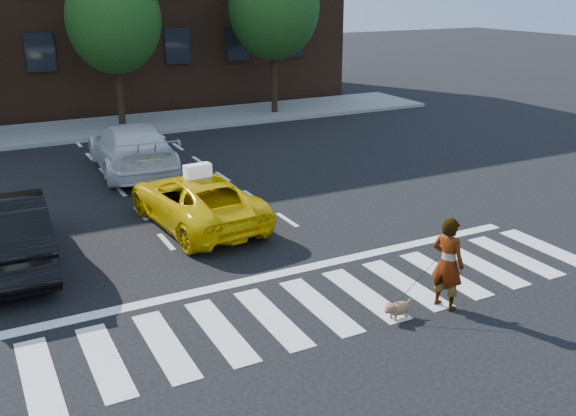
{
  "coord_description": "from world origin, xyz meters",
  "views": [
    {
      "loc": [
        -5.5,
        -9.25,
        5.73
      ],
      "look_at": [
        0.6,
        2.43,
        1.1
      ],
      "focal_mm": 40.0,
      "sensor_mm": 36.0,
      "label": 1
    }
  ],
  "objects_px": {
    "tree_mid": "(113,7)",
    "woman": "(448,263)",
    "white_suv": "(132,148)",
    "dog": "(397,309)",
    "taxi": "(196,200)",
    "black_sedan": "(3,229)"
  },
  "relations": [
    {
      "from": "white_suv",
      "to": "woman",
      "type": "xyz_separation_m",
      "value": [
        2.77,
        -11.8,
        0.1
      ]
    },
    {
      "from": "tree_mid",
      "to": "woman",
      "type": "distance_m",
      "value": 18.59
    },
    {
      "from": "woman",
      "to": "dog",
      "type": "height_order",
      "value": "woman"
    },
    {
      "from": "taxi",
      "to": "woman",
      "type": "relative_size",
      "value": 2.61
    },
    {
      "from": "tree_mid",
      "to": "black_sedan",
      "type": "distance_m",
      "value": 14.04
    },
    {
      "from": "tree_mid",
      "to": "black_sedan",
      "type": "bearing_deg",
      "value": -114.31
    },
    {
      "from": "tree_mid",
      "to": "woman",
      "type": "xyz_separation_m",
      "value": [
        1.52,
        -18.1,
        -3.96
      ]
    },
    {
      "from": "white_suv",
      "to": "dog",
      "type": "xyz_separation_m",
      "value": [
        1.71,
        -11.76,
        -0.58
      ]
    },
    {
      "from": "dog",
      "to": "taxi",
      "type": "bearing_deg",
      "value": 97.43
    },
    {
      "from": "tree_mid",
      "to": "taxi",
      "type": "relative_size",
      "value": 1.53
    },
    {
      "from": "tree_mid",
      "to": "woman",
      "type": "bearing_deg",
      "value": -85.21
    },
    {
      "from": "tree_mid",
      "to": "dog",
      "type": "relative_size",
      "value": 11.25
    },
    {
      "from": "tree_mid",
      "to": "white_suv",
      "type": "xyz_separation_m",
      "value": [
        -1.25,
        -6.3,
        -4.07
      ]
    },
    {
      "from": "taxi",
      "to": "white_suv",
      "type": "bearing_deg",
      "value": -93.25
    },
    {
      "from": "tree_mid",
      "to": "woman",
      "type": "relative_size",
      "value": 4.0
    },
    {
      "from": "white_suv",
      "to": "tree_mid",
      "type": "bearing_deg",
      "value": -97.55
    },
    {
      "from": "taxi",
      "to": "dog",
      "type": "xyz_separation_m",
      "value": [
        1.53,
        -6.25,
        -0.43
      ]
    },
    {
      "from": "tree_mid",
      "to": "taxi",
      "type": "height_order",
      "value": "tree_mid"
    },
    {
      "from": "black_sedan",
      "to": "dog",
      "type": "xyz_separation_m",
      "value": [
        5.99,
        -5.81,
        -0.6
      ]
    },
    {
      "from": "black_sedan",
      "to": "dog",
      "type": "height_order",
      "value": "black_sedan"
    },
    {
      "from": "white_suv",
      "to": "dog",
      "type": "bearing_deg",
      "value": 101.95
    },
    {
      "from": "white_suv",
      "to": "black_sedan",
      "type": "bearing_deg",
      "value": 57.97
    }
  ]
}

